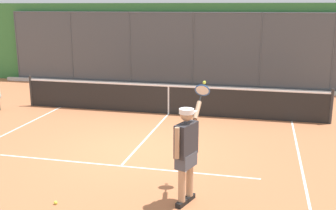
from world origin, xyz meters
name	(u,v)px	position (x,y,z in m)	size (l,w,h in m)	color
ground_plane	(136,150)	(0.00, 0.00, 0.00)	(60.00, 60.00, 0.00)	#B76B42
court_line_markings	(116,172)	(0.00, 1.42, 0.00)	(7.84, 8.43, 0.01)	white
fence_backdrop	(195,45)	(0.00, -8.68, 1.77)	(19.77, 1.37, 3.57)	#474C51
tennis_net	(169,99)	(0.00, -3.53, 0.49)	(10.08, 0.09, 1.07)	#2D2D2D
tennis_player	(186,148)	(-1.73, 2.44, 1.04)	(0.47, 1.44, 2.05)	black
tennis_ball_near_net	(56,203)	(0.53, 3.06, 0.03)	(0.07, 0.07, 0.07)	#D6E042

